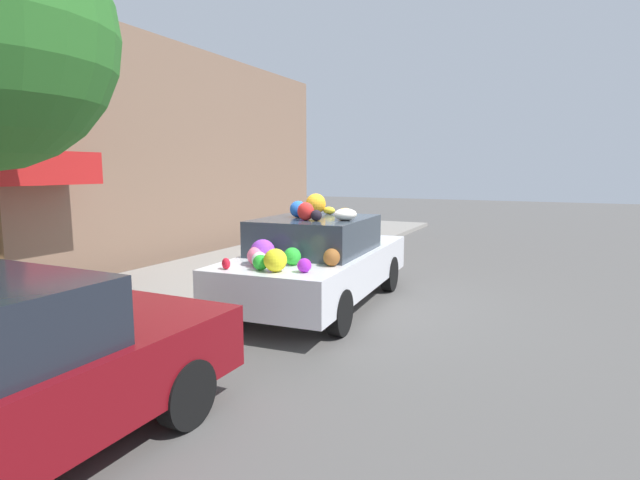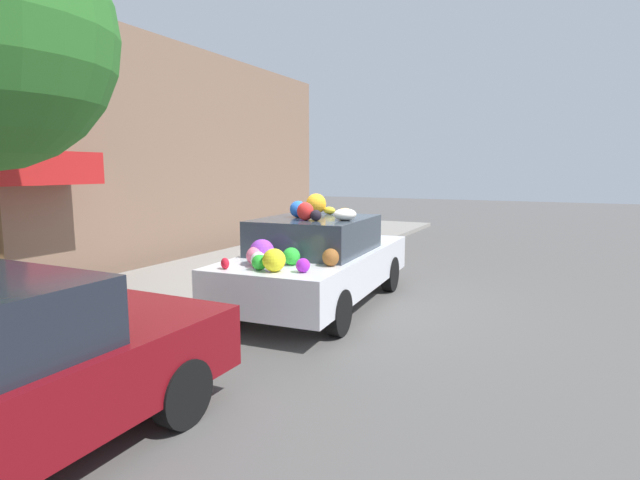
{
  "view_description": "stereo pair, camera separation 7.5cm",
  "coord_description": "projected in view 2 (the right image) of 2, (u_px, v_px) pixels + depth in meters",
  "views": [
    {
      "loc": [
        -7.02,
        -3.47,
        2.14
      ],
      "look_at": [
        0.0,
        -0.08,
        1.05
      ],
      "focal_mm": 28.0,
      "sensor_mm": 36.0,
      "label": 1
    },
    {
      "loc": [
        -6.99,
        -3.53,
        2.14
      ],
      "look_at": [
        0.0,
        -0.08,
        1.05
      ],
      "focal_mm": 28.0,
      "sensor_mm": 36.0,
      "label": 2
    }
  ],
  "objects": [
    {
      "name": "art_car",
      "position": [
        319.0,
        259.0,
        7.87
      ],
      "size": [
        4.33,
        2.02,
        1.75
      ],
      "rotation": [
        0.0,
        0.0,
        0.06
      ],
      "color": "silver",
      "rests_on": "ground"
    },
    {
      "name": "fire_hydrant",
      "position": [
        273.0,
        257.0,
        9.64
      ],
      "size": [
        0.2,
        0.2,
        0.7
      ],
      "color": "#B2B2B7",
      "rests_on": "sidewalk_curb"
    },
    {
      "name": "ground_plane",
      "position": [
        316.0,
        304.0,
        8.06
      ],
      "size": [
        60.0,
        60.0,
        0.0
      ],
      "primitive_type": "plane",
      "color": "#565451"
    },
    {
      "name": "sidewalk_curb",
      "position": [
        186.0,
        283.0,
        9.23
      ],
      "size": [
        24.0,
        3.2,
        0.12
      ],
      "color": "gray",
      "rests_on": "ground"
    },
    {
      "name": "building_facade",
      "position": [
        89.0,
        149.0,
        9.76
      ],
      "size": [
        18.0,
        1.2,
        5.12
      ],
      "color": "#846651",
      "rests_on": "ground"
    }
  ]
}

